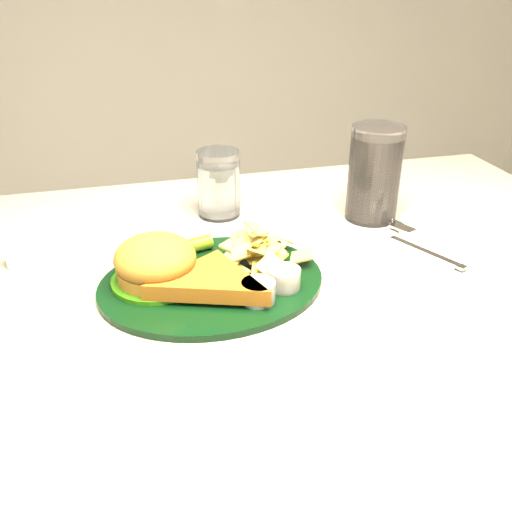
{
  "coord_description": "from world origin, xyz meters",
  "views": [
    {
      "loc": [
        -0.13,
        -0.61,
        1.12
      ],
      "look_at": [
        0.02,
        -0.02,
        0.8
      ],
      "focal_mm": 40.0,
      "sensor_mm": 36.0,
      "label": 1
    }
  ],
  "objects_px": {
    "water_glass": "(219,184)",
    "dinner_plate": "(211,263)",
    "fork_napkin": "(423,249)",
    "table": "(240,488)",
    "cola_glass": "(374,174)"
  },
  "relations": [
    {
      "from": "water_glass",
      "to": "dinner_plate",
      "type": "bearing_deg",
      "value": -103.91
    },
    {
      "from": "fork_napkin",
      "to": "table",
      "type": "bearing_deg",
      "value": 159.23
    },
    {
      "from": "dinner_plate",
      "to": "water_glass",
      "type": "height_order",
      "value": "water_glass"
    },
    {
      "from": "dinner_plate",
      "to": "water_glass",
      "type": "xyz_separation_m",
      "value": [
        0.05,
        0.22,
        0.02
      ]
    },
    {
      "from": "table",
      "to": "dinner_plate",
      "type": "bearing_deg",
      "value": 167.8
    },
    {
      "from": "dinner_plate",
      "to": "fork_napkin",
      "type": "relative_size",
      "value": 1.79
    },
    {
      "from": "fork_napkin",
      "to": "cola_glass",
      "type": "bearing_deg",
      "value": 74.1
    },
    {
      "from": "dinner_plate",
      "to": "cola_glass",
      "type": "xyz_separation_m",
      "value": [
        0.28,
        0.14,
        0.04
      ]
    },
    {
      "from": "table",
      "to": "fork_napkin",
      "type": "distance_m",
      "value": 0.47
    },
    {
      "from": "table",
      "to": "cola_glass",
      "type": "height_order",
      "value": "cola_glass"
    },
    {
      "from": "water_glass",
      "to": "fork_napkin",
      "type": "distance_m",
      "value": 0.33
    },
    {
      "from": "cola_glass",
      "to": "fork_napkin",
      "type": "relative_size",
      "value": 0.93
    },
    {
      "from": "cola_glass",
      "to": "fork_napkin",
      "type": "bearing_deg",
      "value": -81.05
    },
    {
      "from": "cola_glass",
      "to": "dinner_plate",
      "type": "bearing_deg",
      "value": -153.11
    },
    {
      "from": "fork_napkin",
      "to": "water_glass",
      "type": "bearing_deg",
      "value": 116.08
    }
  ]
}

